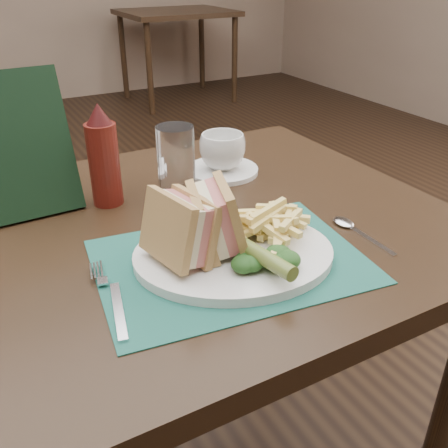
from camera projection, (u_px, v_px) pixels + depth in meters
name	position (u px, v px, depth m)	size (l,w,h in m)	color
floor	(130.00, 362.00, 1.60)	(7.00, 7.00, 0.00)	black
table_main	(194.00, 379.00, 1.04)	(0.90, 0.75, 0.75)	black
table_bg_right	(178.00, 57.00, 4.35)	(0.90, 0.75, 0.75)	black
placemat	(230.00, 261.00, 0.75)	(0.39, 0.28, 0.00)	#1B574B
plate	(234.00, 254.00, 0.75)	(0.30, 0.24, 0.01)	white
sandwich_half_a	(167.00, 232.00, 0.68)	(0.06, 0.10, 0.09)	tan
sandwich_half_b	(202.00, 219.00, 0.72)	(0.06, 0.10, 0.09)	tan
kale_garnish	(260.00, 259.00, 0.70)	(0.11, 0.08, 0.03)	#183B15
pickle_spear	(262.00, 256.00, 0.69)	(0.02, 0.02, 0.12)	#576B28
fries_pile	(273.00, 219.00, 0.77)	(0.18, 0.20, 0.06)	#FAE07D
fork	(111.00, 295.00, 0.66)	(0.03, 0.17, 0.01)	silver
spoon	(362.00, 233.00, 0.81)	(0.03, 0.15, 0.01)	silver
saucer	(222.00, 170.00, 1.05)	(0.15, 0.15, 0.01)	white
coffee_cup	(222.00, 151.00, 1.03)	(0.09, 0.09, 0.07)	white
drinking_glass	(176.00, 160.00, 0.94)	(0.07, 0.07, 0.13)	white
ketchup_bottle	(103.00, 155.00, 0.88)	(0.05, 0.05, 0.19)	#54140E
check_presenter	(25.00, 145.00, 0.84)	(0.15, 0.02, 0.25)	black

